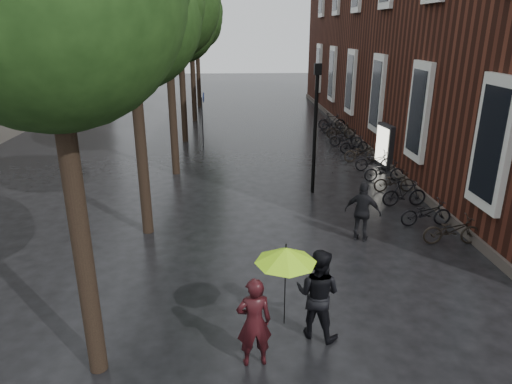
{
  "coord_description": "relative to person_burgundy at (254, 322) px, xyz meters",
  "views": [
    {
      "loc": [
        -1.49,
        -5.94,
        5.88
      ],
      "look_at": [
        -0.86,
        5.55,
        1.75
      ],
      "focal_mm": 32.0,
      "sensor_mm": 36.0,
      "label": 1
    }
  ],
  "objects": [
    {
      "name": "street_trees",
      "position": [
        -2.84,
        14.92,
        5.45
      ],
      "size": [
        4.33,
        34.03,
        8.91
      ],
      "color": "black",
      "rests_on": "ground"
    },
    {
      "name": "parked_bicycles",
      "position": [
        5.78,
        12.78,
        -0.44
      ],
      "size": [
        1.99,
        16.62,
        1.0
      ],
      "color": "black",
      "rests_on": "ground"
    },
    {
      "name": "person_black",
      "position": [
        1.3,
        0.77,
        0.06
      ],
      "size": [
        1.16,
        1.08,
        1.9
      ],
      "primitive_type": "imported",
      "rotation": [
        0.0,
        0.0,
        2.63
      ],
      "color": "black",
      "rests_on": "ground"
    },
    {
      "name": "brick_building",
      "position": [
        11.62,
        18.47,
        5.1
      ],
      "size": [
        10.2,
        33.2,
        12.0
      ],
      "color": "#38160F",
      "rests_on": "ground"
    },
    {
      "name": "ad_lightbox",
      "position": [
        6.45,
        12.46,
        0.08
      ],
      "size": [
        0.29,
        1.28,
        1.94
      ],
      "rotation": [
        0.0,
        0.0,
        0.13
      ],
      "color": "black",
      "rests_on": "ground"
    },
    {
      "name": "lime_umbrella",
      "position": [
        0.59,
        0.38,
        1.14
      ],
      "size": [
        1.15,
        1.15,
        1.69
      ],
      "rotation": [
        0.0,
        0.0,
        0.14
      ],
      "color": "black",
      "rests_on": "ground"
    },
    {
      "name": "pedestrian_walking",
      "position": [
        3.41,
        5.08,
        0.0
      ],
      "size": [
        1.13,
        0.86,
        1.78
      ],
      "primitive_type": "imported",
      "rotation": [
        0.0,
        0.0,
        2.67
      ],
      "color": "black",
      "rests_on": "ground"
    },
    {
      "name": "person_burgundy",
      "position": [
        0.0,
        0.0,
        0.0
      ],
      "size": [
        0.7,
        0.5,
        1.78
      ],
      "primitive_type": "imported",
      "rotation": [
        0.0,
        0.0,
        3.26
      ],
      "color": "black",
      "rests_on": "ground"
    },
    {
      "name": "lamp_post",
      "position": [
        2.7,
        9.3,
        1.99
      ],
      "size": [
        0.24,
        0.24,
        4.75
      ],
      "rotation": [
        0.0,
        0.0,
        0.27
      ],
      "color": "black",
      "rests_on": "ground"
    },
    {
      "name": "cycle_sign",
      "position": [
        -1.81,
        16.95,
        0.96
      ],
      "size": [
        0.15,
        0.51,
        2.8
      ],
      "rotation": [
        0.0,
        0.0,
        -0.04
      ],
      "color": "#262628",
      "rests_on": "ground"
    }
  ]
}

